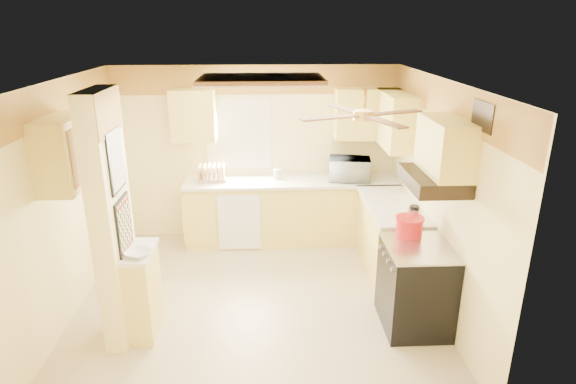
{
  "coord_description": "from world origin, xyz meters",
  "views": [
    {
      "loc": [
        0.14,
        -4.87,
        3.05
      ],
      "look_at": [
        0.38,
        0.35,
        1.2
      ],
      "focal_mm": 30.0,
      "sensor_mm": 36.0,
      "label": 1
    }
  ],
  "objects_px": {
    "microwave": "(350,169)",
    "dutch_oven": "(409,226)",
    "stove": "(415,286)",
    "bowl": "(138,253)",
    "kettle": "(414,217)"
  },
  "relations": [
    {
      "from": "microwave",
      "to": "dutch_oven",
      "type": "xyz_separation_m",
      "value": [
        0.33,
        -1.84,
        -0.08
      ]
    },
    {
      "from": "stove",
      "to": "dutch_oven",
      "type": "height_order",
      "value": "dutch_oven"
    },
    {
      "from": "bowl",
      "to": "microwave",
      "type": "bearing_deg",
      "value": 43.09
    },
    {
      "from": "bowl",
      "to": "dutch_oven",
      "type": "height_order",
      "value": "dutch_oven"
    },
    {
      "from": "stove",
      "to": "bowl",
      "type": "height_order",
      "value": "bowl"
    },
    {
      "from": "stove",
      "to": "kettle",
      "type": "distance_m",
      "value": 0.75
    },
    {
      "from": "stove",
      "to": "bowl",
      "type": "distance_m",
      "value": 2.82
    },
    {
      "from": "bowl",
      "to": "dutch_oven",
      "type": "distance_m",
      "value": 2.77
    },
    {
      "from": "microwave",
      "to": "kettle",
      "type": "height_order",
      "value": "microwave"
    },
    {
      "from": "bowl",
      "to": "kettle",
      "type": "xyz_separation_m",
      "value": [
        2.83,
        0.59,
        0.08
      ]
    },
    {
      "from": "dutch_oven",
      "to": "kettle",
      "type": "bearing_deg",
      "value": 60.73
    },
    {
      "from": "microwave",
      "to": "bowl",
      "type": "distance_m",
      "value": 3.3
    },
    {
      "from": "stove",
      "to": "bowl",
      "type": "relative_size",
      "value": 3.96
    },
    {
      "from": "stove",
      "to": "kettle",
      "type": "xyz_separation_m",
      "value": [
        0.06,
        0.45,
        0.59
      ]
    },
    {
      "from": "dutch_oven",
      "to": "kettle",
      "type": "height_order",
      "value": "kettle"
    }
  ]
}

